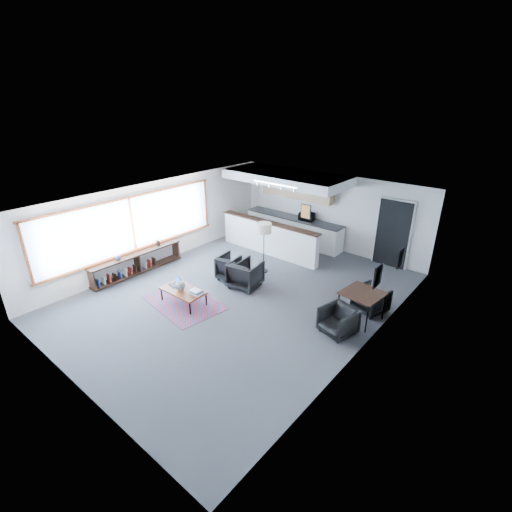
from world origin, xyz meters
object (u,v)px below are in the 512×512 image
Objects in this scene: armchair_left at (233,266)px; ceramic_pot at (180,286)px; armchair_right at (245,273)px; dining_table at (362,295)px; laptop at (176,283)px; coffee_table at (183,291)px; floor_lamp at (264,230)px; microwave at (306,216)px; dining_chair_near at (338,322)px; book_stack at (196,292)px; dining_chair_far at (371,300)px.

ceramic_pot is at bearing 79.35° from armchair_left.
armchair_right is 3.27m from dining_table.
laptop is 0.36× the size of dining_table.
dining_table is at bearing 177.30° from armchair_left.
floor_lamp is at bearing 80.53° from coffee_table.
laptop is 5.42m from microwave.
ceramic_pot is 3.00m from floor_lamp.
armchair_left is at bearing -173.00° from dining_chair_near.
coffee_table is at bearing 60.14° from armchair_right.
book_stack is 1.63m from armchair_right.
book_stack is 4.37m from dining_chair_far.
ceramic_pot is 0.51× the size of microwave.
dining_chair_far is (3.90, 2.80, -0.21)m from ceramic_pot.
laptop reaches higher than book_stack.
dining_table reaches higher than coffee_table.
dining_chair_far is at bearing -0.80° from floor_lamp.
laptop is 1.36× the size of ceramic_pot.
ceramic_pot reaches higher than dining_chair_far.
dining_chair_far is (3.46, -0.05, -1.04)m from floor_lamp.
microwave is at bearing -19.74° from dining_chair_far.
microwave is (-0.21, 2.63, -0.25)m from floor_lamp.
ceramic_pot is 0.32× the size of armchair_left.
armchair_left is 3.70m from dining_chair_near.
armchair_right is at bearing 158.64° from armchair_left.
armchair_left is 0.61m from armchair_right.
armchair_right is 3.80m from microwave.
floor_lamp reaches higher than book_stack.
laptop is 0.70× the size of microwave.
dining_table is at bearing 30.60° from ceramic_pot.
dining_table is (3.84, 2.23, 0.31)m from coffee_table.
laptop is (-0.35, 0.07, 0.09)m from coffee_table.
microwave is (0.17, 3.58, 0.70)m from armchair_left.
armchair_left is at bearing 29.72° from dining_chair_far.
armchair_left is (0.39, 1.77, -0.06)m from laptop.
floor_lamp is (0.77, 2.72, 0.89)m from laptop.
dining_chair_far is (3.24, 1.04, -0.11)m from armchair_right.
book_stack is 3.54m from dining_chair_near.
coffee_table is at bearing -101.49° from microwave.
laptop is 1.02× the size of book_stack.
armchair_right is at bearing 69.38° from ceramic_pot.
dining_table is at bearing 95.04° from dining_chair_near.
dining_table is 0.62m from dining_chair_far.
laptop is 4.26m from dining_chair_near.
armchair_right is (0.66, 1.76, -0.10)m from ceramic_pot.
dining_chair_far is (0.17, 1.37, 0.00)m from dining_chair_near.
book_stack is 0.22× the size of floor_lamp.
dining_chair_far is (4.22, 2.68, -0.14)m from laptop.
floor_lamp reaches higher than dining_chair_far.
armchair_left is 3.84m from dining_table.
book_stack is 2.85m from floor_lamp.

